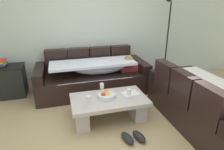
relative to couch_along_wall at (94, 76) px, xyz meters
name	(u,v)px	position (x,y,z in m)	size (l,w,h in m)	color
ground_plane	(115,139)	(-0.01, -1.62, -0.33)	(14.00, 14.00, 0.00)	tan
back_wall	(88,25)	(-0.01, 0.53, 1.02)	(9.00, 0.10, 2.70)	#B5C4B0
couch_along_wall	(94,76)	(0.00, 0.00, 0.00)	(2.27, 0.92, 0.88)	black
couch_near_window	(201,104)	(1.38, -1.60, 0.00)	(0.92, 1.88, 0.88)	black
coffee_table	(109,106)	(0.03, -1.10, -0.09)	(1.20, 0.68, 0.38)	#B7B1A6
fruit_bowl	(106,95)	(-0.01, -1.08, 0.09)	(0.28, 0.28, 0.10)	silver
wine_glass_near_left	(88,99)	(-0.32, -1.26, 0.16)	(0.07, 0.07, 0.17)	silver
wine_glass_near_right	(129,92)	(0.33, -1.21, 0.16)	(0.07, 0.07, 0.17)	silver
wine_glass_far_back	(102,86)	(-0.03, -0.88, 0.16)	(0.07, 0.07, 0.17)	silver
open_magazine	(130,93)	(0.41, -1.06, 0.05)	(0.28, 0.21, 0.01)	white
side_cabinet	(6,82)	(-1.75, 0.23, -0.01)	(0.72, 0.44, 0.64)	black
book_stack_on_cabinet	(2,63)	(-1.75, 0.22, 0.37)	(0.18, 0.24, 0.14)	black
floor_lamp	(167,35)	(1.72, 0.13, 0.78)	(0.33, 0.31, 1.95)	black
pair_of_shoes	(133,137)	(0.22, -1.71, -0.29)	(0.35, 0.30, 0.09)	black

